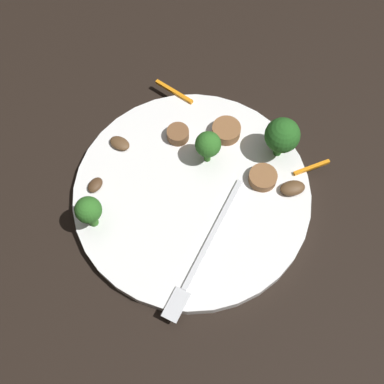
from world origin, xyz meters
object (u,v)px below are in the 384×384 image
(mushroom_1, at_px, (95,185))
(mushroom_2, at_px, (120,143))
(plate, at_px, (192,195))
(broccoli_floret_0, at_px, (89,211))
(mushroom_0, at_px, (292,188))
(sausage_slice_0, at_px, (263,178))
(pepper_strip_1, at_px, (312,167))
(broccoli_floret_2, at_px, (282,136))
(fork, at_px, (201,257))
(sausage_slice_2, at_px, (226,131))
(broccoli_floret_1, at_px, (208,145))
(sausage_slice_1, at_px, (178,134))
(pepper_strip_0, at_px, (174,92))

(mushroom_1, relative_size, mushroom_2, 0.80)
(plate, height_order, broccoli_floret_0, broccoli_floret_0)
(mushroom_0, relative_size, mushroom_2, 1.14)
(plate, relative_size, sausage_slice_0, 8.40)
(pepper_strip_1, bearing_deg, mushroom_1, -48.76)
(plate, relative_size, broccoli_floret_2, 4.59)
(plate, distance_m, broccoli_floret_2, 0.12)
(fork, height_order, sausage_slice_2, sausage_slice_2)
(plate, relative_size, fork, 1.54)
(broccoli_floret_2, relative_size, mushroom_0, 2.04)
(broccoli_floret_1, relative_size, mushroom_2, 1.91)
(sausage_slice_2, height_order, mushroom_2, sausage_slice_2)
(broccoli_floret_1, distance_m, pepper_strip_1, 0.13)
(broccoli_floret_0, distance_m, sausage_slice_2, 0.19)
(mushroom_0, bearing_deg, broccoli_floret_0, -44.06)
(plate, distance_m, mushroom_2, 0.11)
(broccoli_floret_1, bearing_deg, mushroom_2, -65.14)
(sausage_slice_1, xyz_separation_m, pepper_strip_0, (-0.05, -0.04, -0.00))
(broccoli_floret_2, xyz_separation_m, pepper_strip_0, (0.00, -0.15, -0.04))
(pepper_strip_0, bearing_deg, mushroom_2, -3.99)
(sausage_slice_1, xyz_separation_m, mushroom_2, (0.05, -0.05, -0.00))
(plate, height_order, broccoli_floret_2, broccoli_floret_2)
(broccoli_floret_1, xyz_separation_m, broccoli_floret_2, (-0.06, 0.06, 0.01))
(broccoli_floret_2, distance_m, pepper_strip_1, 0.06)
(plate, relative_size, mushroom_0, 9.38)
(sausage_slice_2, relative_size, pepper_strip_1, 0.75)
(mushroom_0, bearing_deg, sausage_slice_1, -82.57)
(fork, height_order, pepper_strip_1, same)
(pepper_strip_0, bearing_deg, fork, 44.27)
(mushroom_1, bearing_deg, sausage_slice_0, 128.36)
(mushroom_1, distance_m, pepper_strip_0, 0.16)
(fork, height_order, broccoli_floret_1, broccoli_floret_1)
(mushroom_0, distance_m, pepper_strip_1, 0.04)
(plate, distance_m, broccoli_floret_1, 0.06)
(mushroom_1, bearing_deg, broccoli_floret_0, 38.18)
(sausage_slice_1, relative_size, sausage_slice_2, 0.77)
(broccoli_floret_2, height_order, sausage_slice_2, broccoli_floret_2)
(broccoli_floret_0, bearing_deg, pepper_strip_0, -170.30)
(mushroom_2, distance_m, pepper_strip_0, 0.10)
(plate, height_order, mushroom_0, mushroom_0)
(broccoli_floret_1, height_order, sausage_slice_0, broccoli_floret_1)
(sausage_slice_1, bearing_deg, mushroom_1, -19.02)
(fork, distance_m, pepper_strip_1, 0.17)
(mushroom_0, xyz_separation_m, mushroom_1, (0.13, -0.19, -0.00))
(sausage_slice_1, distance_m, pepper_strip_0, 0.07)
(pepper_strip_1, bearing_deg, plate, -41.77)
(pepper_strip_0, bearing_deg, broccoli_floret_2, 90.78)
(broccoli_floret_0, height_order, sausage_slice_2, broccoli_floret_0)
(plate, distance_m, pepper_strip_1, 0.15)
(plate, xyz_separation_m, pepper_strip_1, (-0.11, 0.10, 0.01))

